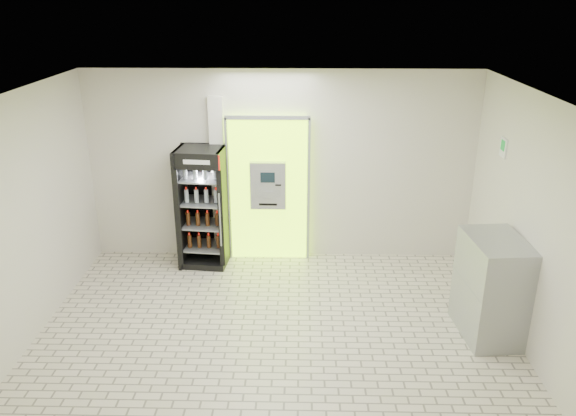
{
  "coord_description": "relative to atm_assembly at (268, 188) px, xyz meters",
  "views": [
    {
      "loc": [
        0.3,
        -5.88,
        4.05
      ],
      "look_at": [
        0.14,
        1.2,
        1.31
      ],
      "focal_mm": 35.0,
      "sensor_mm": 36.0,
      "label": 1
    }
  ],
  "objects": [
    {
      "name": "pillar",
      "position": [
        -0.78,
        0.04,
        0.13
      ],
      "size": [
        0.22,
        0.11,
        2.6
      ],
      "color": "silver",
      "rests_on": "ground"
    },
    {
      "name": "steel_cabinet",
      "position": [
        2.87,
        -2.16,
        -0.52
      ],
      "size": [
        0.73,
        1.02,
        1.29
      ],
      "rotation": [
        0.0,
        0.0,
        0.09
      ],
      "color": "#97999E",
      "rests_on": "ground"
    },
    {
      "name": "ground",
      "position": [
        0.2,
        -2.41,
        -1.17
      ],
      "size": [
        6.0,
        6.0,
        0.0
      ],
      "primitive_type": "plane",
      "color": "beige",
      "rests_on": "ground"
    },
    {
      "name": "exit_sign",
      "position": [
        3.19,
        -1.01,
        0.95
      ],
      "size": [
        0.02,
        0.22,
        0.26
      ],
      "color": "white",
      "rests_on": "room_shell"
    },
    {
      "name": "room_shell",
      "position": [
        0.2,
        -2.41,
        0.67
      ],
      "size": [
        6.0,
        6.0,
        6.0
      ],
      "color": "beige",
      "rests_on": "ground"
    },
    {
      "name": "atm_assembly",
      "position": [
        0.0,
        0.0,
        0.0
      ],
      "size": [
        1.3,
        0.24,
        2.33
      ],
      "color": "#9AE60E",
      "rests_on": "ground"
    },
    {
      "name": "beverage_cooler",
      "position": [
        -1.0,
        -0.23,
        -0.27
      ],
      "size": [
        0.76,
        0.7,
        1.88
      ],
      "rotation": [
        0.0,
        0.0,
        -0.09
      ],
      "color": "black",
      "rests_on": "ground"
    }
  ]
}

